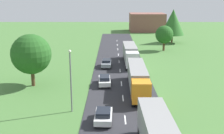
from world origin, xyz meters
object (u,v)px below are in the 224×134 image
object	(u,v)px
lamppost_second	(72,78)
tree_birch	(174,22)
car_third	(105,116)
tree_oak	(166,35)
distant_building	(148,22)
car_fifth	(108,63)
truck_second	(139,77)
truck_third	(131,53)
car_fourth	(106,80)
tree_maple	(33,54)

from	to	relation	value
lamppost_second	tree_birch	bearing A→B (deg)	65.60
car_third	tree_oak	distance (m)	44.10
car_third	distant_building	bearing A→B (deg)	79.75
car_third	tree_birch	xyz separation A→B (m)	(18.85, 53.46, 5.31)
distant_building	car_fifth	bearing A→B (deg)	-104.76
tree_oak	tree_birch	size ratio (longest dim) A/B	0.65
truck_second	tree_birch	size ratio (longest dim) A/B	1.40
car_fifth	lamppost_second	xyz separation A→B (m)	(-3.85, -21.67, 3.51)
truck_third	lamppost_second	size ratio (longest dim) A/B	1.62
truck_second	truck_third	xyz separation A→B (m)	(-0.06, 16.93, 0.10)
truck_second	car_third	world-z (taller)	truck_second
car_fifth	lamppost_second	size ratio (longest dim) A/B	0.56
truck_second	truck_third	distance (m)	16.93
car_fourth	tree_maple	bearing A→B (deg)	-179.01
tree_maple	tree_oak	bearing A→B (deg)	47.79
car_fifth	tree_birch	bearing A→B (deg)	56.51
car_fourth	tree_birch	xyz separation A→B (m)	(19.08, 40.10, 5.30)
truck_third	car_third	distance (m)	28.24
truck_third	car_fifth	size ratio (longest dim) A/B	2.87
car_third	truck_second	bearing A→B (deg)	66.20
tree_birch	tree_maple	world-z (taller)	tree_birch
truck_third	tree_oak	distance (m)	16.88
tree_oak	tree_maple	distance (m)	38.40
truck_second	truck_third	bearing A→B (deg)	90.21
car_fourth	distant_building	size ratio (longest dim) A/B	0.34
tree_oak	distant_building	xyz separation A→B (m)	(0.36, 39.21, -0.70)
car_third	tree_maple	xyz separation A→B (m)	(-11.53, 13.17, 4.26)
car_fifth	lamppost_second	world-z (taller)	lamppost_second
car_third	truck_third	bearing A→B (deg)	80.33
lamppost_second	tree_oak	bearing A→B (deg)	64.63
distant_building	tree_maple	bearing A→B (deg)	-111.13
truck_second	distant_building	size ratio (longest dim) A/B	1.04
tree_maple	truck_third	bearing A→B (deg)	41.99
truck_second	tree_oak	xyz separation A→B (m)	(9.46, 30.73, 2.08)
lamppost_second	tree_birch	xyz separation A→B (m)	(22.85, 50.37, 1.80)
car_fourth	tree_birch	world-z (taller)	tree_birch
tree_maple	distant_building	bearing A→B (deg)	68.87
truck_third	lamppost_second	world-z (taller)	lamppost_second
car_fifth	tree_oak	xyz separation A→B (m)	(14.41, 16.85, 3.31)
truck_third	tree_oak	world-z (taller)	tree_oak
truck_second	car_fourth	xyz separation A→B (m)	(-5.03, 2.48, -1.22)
truck_second	truck_third	size ratio (longest dim) A/B	1.10
car_fourth	lamppost_second	xyz separation A→B (m)	(-3.77, -10.27, 3.50)
distant_building	car_third	bearing A→B (deg)	-100.25
tree_birch	distant_building	xyz separation A→B (m)	(-4.23, 27.36, -2.70)
truck_second	lamppost_second	distance (m)	11.97
tree_maple	tree_birch	bearing A→B (deg)	52.99
tree_maple	car_fifth	bearing A→B (deg)	45.51
truck_second	car_fourth	distance (m)	5.74
truck_third	tree_oak	size ratio (longest dim) A/B	1.95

